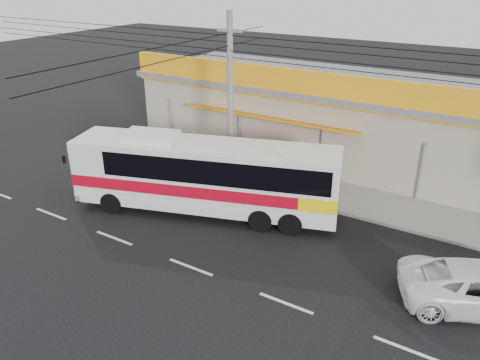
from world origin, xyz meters
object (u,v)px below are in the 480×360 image
at_px(motorbike_red, 153,138).
at_px(utility_pole, 230,45).
at_px(coach_bus, 209,173).
at_px(motorbike_dark, 123,137).

distance_m(motorbike_red, utility_pole, 10.14).
distance_m(coach_bus, utility_pole, 5.85).
bearing_deg(motorbike_red, coach_bus, -141.58).
bearing_deg(utility_pole, motorbike_dark, 170.58).
relative_size(coach_bus, motorbike_dark, 7.11).
bearing_deg(motorbike_red, utility_pole, -127.00).
relative_size(motorbike_red, motorbike_dark, 0.96).
relative_size(coach_bus, utility_pole, 0.36).
bearing_deg(motorbike_dark, utility_pole, -105.02).
height_order(motorbike_dark, utility_pole, utility_pole).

